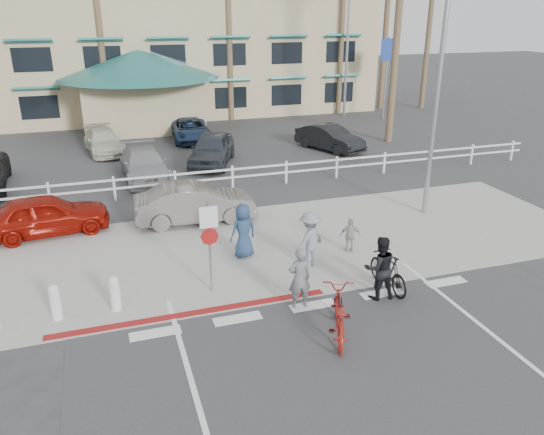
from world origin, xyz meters
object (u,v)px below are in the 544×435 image
object	(u,v)px
car_white_sedan	(195,203)
sign_post	(210,242)
bike_black	(388,271)
bike_red	(339,315)
car_red_compact	(46,215)

from	to	relation	value
car_white_sedan	sign_post	bearing A→B (deg)	176.60
bike_black	car_white_sedan	bearing A→B (deg)	-60.94
car_white_sedan	bike_red	bearing A→B (deg)	-164.85
bike_red	bike_black	bearing A→B (deg)	-122.24
bike_black	car_red_compact	xyz separation A→B (m)	(-8.99, 6.93, 0.16)
bike_black	car_white_sedan	xyz separation A→B (m)	(-4.03, 6.50, 0.16)
bike_black	car_red_compact	distance (m)	11.35
sign_post	car_white_sedan	xyz separation A→B (m)	(0.53, 5.11, -0.75)
sign_post	bike_red	distance (m)	3.91
bike_black	car_white_sedan	size ratio (longest dim) A/B	0.42
bike_red	car_white_sedan	xyz separation A→B (m)	(-1.82, 8.11, 0.14)
bike_black	car_white_sedan	world-z (taller)	car_white_sedan
bike_red	car_red_compact	world-z (taller)	car_red_compact
car_white_sedan	car_red_compact	world-z (taller)	car_white_sedan
sign_post	bike_red	size ratio (longest dim) A/B	1.37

